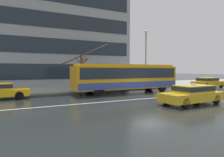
# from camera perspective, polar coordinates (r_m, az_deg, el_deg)

# --- Properties ---
(ground_plane) EXTENTS (160.00, 160.00, 0.00)m
(ground_plane) POSITION_cam_1_polar(r_m,az_deg,el_deg) (16.81, 11.11, -5.24)
(ground_plane) COLOR #212626
(sidewalk_slab) EXTENTS (80.00, 10.00, 0.14)m
(sidewalk_slab) POSITION_cam_1_polar(r_m,az_deg,el_deg) (25.38, -2.39, -2.36)
(sidewalk_slab) COLOR gray
(sidewalk_slab) RESTS_ON ground_plane
(lane_centre_line) EXTENTS (72.00, 0.14, 0.01)m
(lane_centre_line) POSITION_cam_1_polar(r_m,az_deg,el_deg) (15.88, 13.72, -5.72)
(lane_centre_line) COLOR silver
(lane_centre_line) RESTS_ON ground_plane
(trolleybus) EXTENTS (12.02, 2.72, 4.79)m
(trolleybus) POSITION_cam_1_polar(r_m,az_deg,el_deg) (19.24, 4.47, 0.49)
(trolleybus) COLOR orange
(trolleybus) RESTS_ON ground_plane
(taxi_ahead_of_bus) EXTENTS (4.57, 1.88, 1.39)m
(taxi_ahead_of_bus) POSITION_cam_1_polar(r_m,az_deg,el_deg) (27.58, 27.31, -0.93)
(taxi_ahead_of_bus) COLOR gold
(taxi_ahead_of_bus) RESTS_ON ground_plane
(taxi_oncoming_near) EXTENTS (4.66, 1.98, 1.39)m
(taxi_oncoming_near) POSITION_cam_1_polar(r_m,az_deg,el_deg) (13.70, 23.32, -4.24)
(taxi_oncoming_near) COLOR yellow
(taxi_oncoming_near) RESTS_ON ground_plane
(bus_shelter) EXTENTS (4.05, 1.55, 2.40)m
(bus_shelter) POSITION_cam_1_polar(r_m,az_deg,el_deg) (22.22, -1.46, 1.72)
(bus_shelter) COLOR gray
(bus_shelter) RESTS_ON sidewalk_slab
(pedestrian_at_shelter) EXTENTS (1.30, 1.30, 1.89)m
(pedestrian_at_shelter) POSITION_cam_1_polar(r_m,az_deg,el_deg) (19.64, -9.57, 0.66)
(pedestrian_at_shelter) COLOR navy
(pedestrian_at_shelter) RESTS_ON sidewalk_slab
(pedestrian_approaching_curb) EXTENTS (1.34, 1.34, 1.94)m
(pedestrian_approaching_curb) POSITION_cam_1_polar(r_m,az_deg,el_deg) (23.39, 3.56, 1.15)
(pedestrian_approaching_curb) COLOR black
(pedestrian_approaching_curb) RESTS_ON sidewalk_slab
(street_lamp) EXTENTS (0.60, 0.32, 6.94)m
(street_lamp) POSITION_cam_1_polar(r_m,az_deg,el_deg) (23.34, 10.32, 7.37)
(street_lamp) COLOR gray
(street_lamp) RESTS_ON sidewalk_slab
(street_tree_bare) EXTENTS (1.55, 1.71, 3.93)m
(street_tree_bare) POSITION_cam_1_polar(r_m,az_deg,el_deg) (21.75, -9.28, 2.76)
(street_tree_bare) COLOR brown
(street_tree_bare) RESTS_ON sidewalk_slab
(office_tower_corner_left) EXTENTS (22.30, 14.63, 26.42)m
(office_tower_corner_left) POSITION_cam_1_polar(r_m,az_deg,el_deg) (37.35, -16.33, 19.58)
(office_tower_corner_left) COLOR #8C969C
(office_tower_corner_left) RESTS_ON ground_plane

